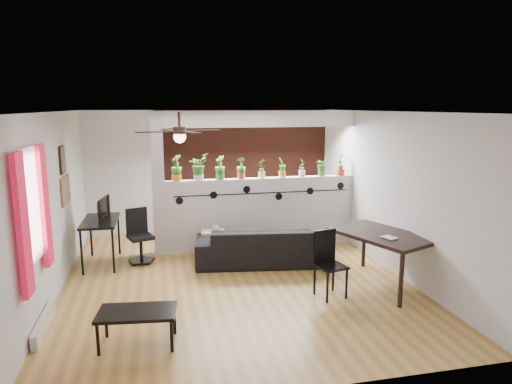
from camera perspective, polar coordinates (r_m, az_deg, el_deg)
The scene contains 30 objects.
room_shell at distance 6.98m, azimuth -2.85°, elevation -0.73°, with size 6.30×7.10×2.90m.
partition_wall at distance 8.71m, azimuth 0.72°, elevation -2.63°, with size 3.60×0.18×1.35m, color #BCBCC1.
ceiling_header at distance 8.48m, azimuth 0.75°, elevation 9.13°, with size 3.60×0.18×0.30m, color silver.
pier_column at distance 8.36m, azimuth -12.12°, elevation 0.94°, with size 0.22×0.20×2.60m, color #BCBCC1.
brick_panel at distance 10.01m, azimuth -1.20°, elevation 2.75°, with size 3.90×0.05×2.60m, color brown.
vine_decal at distance 8.53m, azimuth 0.87°, elevation -0.13°, with size 3.31×0.01×0.30m.
window_assembly at distance 5.84m, azimuth -26.24°, elevation -2.00°, with size 0.09×1.30×1.55m.
baseboard_heater at distance 6.28m, azimuth -25.00°, elevation -14.74°, with size 0.08×1.00×0.18m, color silver.
corkboard at distance 7.94m, azimuth -22.71°, elevation 0.20°, with size 0.03×0.60×0.45m, color #896242.
framed_art at distance 7.83m, azimuth -23.05°, elevation 3.74°, with size 0.03×0.34×0.44m.
ceiling_fan at distance 6.47m, azimuth -9.54°, elevation 7.29°, with size 1.19×1.19×0.43m.
potted_plant_0 at distance 8.33m, azimuth -9.93°, elevation 3.06°, with size 0.29×0.31×0.47m.
potted_plant_1 at distance 8.35m, azimuth -7.22°, elevation 3.21°, with size 0.32×0.33×0.49m.
potted_plant_2 at distance 8.40m, azimuth -4.53°, elevation 3.13°, with size 0.26×0.28×0.44m.
potted_plant_3 at distance 8.47m, azimuth -1.87°, elevation 3.11°, with size 0.20×0.16×0.40m.
potted_plant_4 at distance 8.55m, azimuth 0.73°, elevation 3.06°, with size 0.23×0.22×0.37m.
potted_plant_5 at distance 8.65m, azimuth 3.29°, elevation 3.19°, with size 0.24×0.24×0.39m.
potted_plant_6 at distance 8.76m, azimuth 5.78°, elevation 3.18°, with size 0.19×0.21×0.36m.
potted_plant_7 at distance 8.89m, azimuth 8.20°, elevation 3.25°, with size 0.23×0.21×0.37m.
potted_plant_8 at distance 9.04m, azimuth 10.55°, elevation 3.50°, with size 0.28×0.28×0.43m.
sofa at distance 7.92m, azimuth 0.64°, elevation -6.73°, with size 2.12×0.84×0.62m, color black.
cube_shelf at distance 8.23m, azimuth -5.37°, elevation -6.53°, with size 0.41×0.36×0.50m, color tan.
cup at distance 8.16m, azimuth -5.06°, elevation -4.49°, with size 0.13×0.13×0.10m, color gray.
computer_desk at distance 8.21m, azimuth -18.89°, elevation -3.82°, with size 0.59×1.09×0.78m.
monitor at distance 8.31m, azimuth -18.86°, elevation -2.40°, with size 0.06×0.35×0.20m, color black.
office_chair at distance 8.20m, azimuth -14.34°, elevation -5.75°, with size 0.49×0.50×0.92m.
dining_table at distance 7.13m, azimuth 15.41°, elevation -5.65°, with size 1.39×1.71×0.81m.
book at distance 6.80m, azimuth 15.88°, elevation -5.61°, with size 0.16×0.22×0.02m, color gray.
folding_chair at distance 6.64m, azimuth 8.93°, elevation -8.07°, with size 0.46×0.46×0.95m.
coffee_table at distance 5.50m, azimuth -14.64°, elevation -14.58°, with size 0.93×0.59×0.41m.
Camera 1 is at (-1.14, -6.75, 2.68)m, focal length 32.00 mm.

